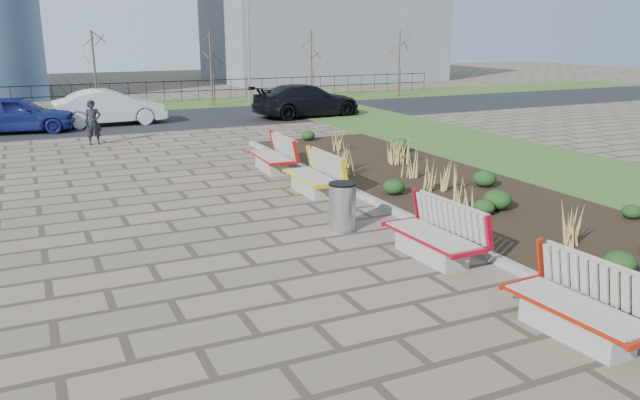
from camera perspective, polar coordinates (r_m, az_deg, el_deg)
name	(u,v)px	position (r m, az deg, el deg)	size (l,w,h in m)	color
ground	(314,324)	(8.95, -0.52, -11.24)	(120.00, 120.00, 0.00)	#705F4D
planting_bed	(457,193)	(16.08, 12.38, 0.65)	(4.50, 18.00, 0.10)	black
planting_curb	(377,202)	(14.80, 5.19, -0.21)	(0.16, 18.00, 0.15)	gray
grass_verge_near	(593,176)	(19.30, 23.68, 2.02)	(5.00, 38.00, 0.04)	#33511E
grass_verge_far	(95,108)	(35.67, -19.85, 7.90)	(80.00, 5.00, 0.04)	#33511E
road	(110,123)	(29.75, -18.65, 6.70)	(80.00, 7.00, 0.02)	black
bench_a	(578,303)	(9.05, 22.49, -8.69)	(0.90, 2.10, 1.00)	#A61D0B
bench_b	(432,232)	(11.37, 10.16, -2.92)	(0.90, 2.10, 1.00)	#A60B1D
bench_c	(312,174)	(15.73, -0.76, 2.38)	(0.90, 2.10, 1.00)	#D7BC0B
bench_d	(271,154)	(18.35, -4.51, 4.18)	(0.90, 2.10, 1.00)	red
litter_bin	(342,207)	(12.81, 2.05, -0.66)	(0.55, 0.55, 0.98)	#B2B2B7
pedestrian	(93,122)	(24.09, -20.04, 6.68)	(0.59, 0.39, 1.61)	black
car_blue	(16,114)	(28.05, -26.04, 7.07)	(1.77, 4.41, 1.50)	navy
car_silver	(110,107)	(28.93, -18.65, 8.04)	(1.63, 4.67, 1.54)	#BABEC2
car_black	(307,100)	(30.17, -1.21, 9.09)	(2.16, 5.30, 1.54)	black
tree_c	(95,71)	(34.01, -19.89, 11.01)	(1.40, 1.40, 4.00)	#4C3D2D
tree_d	(211,68)	(35.11, -9.94, 11.77)	(1.40, 1.40, 4.00)	#4C3D2D
tree_e	(311,66)	(37.16, -0.79, 12.17)	(1.40, 1.40, 4.00)	#4C3D2D
tree_f	(399,64)	(40.01, 7.24, 12.27)	(1.40, 1.40, 4.00)	#4C3D2D
lamp_east	(248,49)	(35.18, -6.56, 13.53)	(0.24, 0.60, 6.00)	gray
railing_fence	(91,94)	(37.09, -20.18, 9.08)	(44.00, 0.10, 1.20)	black
building_grey	(322,19)	(54.55, 0.15, 16.23)	(18.00, 12.00, 10.00)	slate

